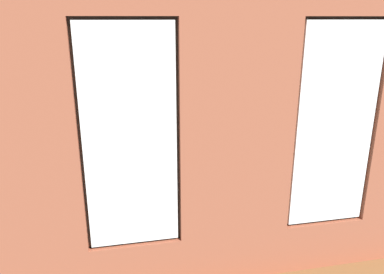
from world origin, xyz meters
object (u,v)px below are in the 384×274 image
at_px(coffee_table, 182,159).
at_px(potted_plant_mid_room_small, 198,145).
at_px(media_console, 9,180).
at_px(potted_plant_near_tv, 28,167).
at_px(couch_left, 325,155).
at_px(table_plant_small, 160,156).
at_px(potted_plant_foreground_right, 41,120).
at_px(potted_plant_corner_near_left, 290,111).
at_px(potted_plant_beside_window_right, 34,219).
at_px(papasan_chair, 133,136).
at_px(couch_by_window, 211,220).
at_px(remote_gray, 189,158).
at_px(cup_ceramic, 171,152).
at_px(tv_flatscreen, 3,146).

relative_size(coffee_table, potted_plant_mid_room_small, 3.10).
distance_m(media_console, potted_plant_near_tv, 1.24).
distance_m(couch_left, media_console, 5.48).
height_order(coffee_table, table_plant_small, table_plant_small).
xyz_separation_m(potted_plant_foreground_right, potted_plant_corner_near_left, (-5.32, -0.06, -0.08)).
distance_m(potted_plant_mid_room_small, potted_plant_beside_window_right, 3.97).
bearing_deg(media_console, papasan_chair, -147.73).
height_order(potted_plant_foreground_right, potted_plant_beside_window_right, potted_plant_foreground_right).
relative_size(couch_by_window, potted_plant_beside_window_right, 1.54).
relative_size(remote_gray, potted_plant_mid_room_small, 0.40).
relative_size(cup_ceramic, media_console, 0.10).
bearing_deg(media_console, potted_plant_corner_near_left, -164.20).
bearing_deg(papasan_chair, potted_plant_beside_window_right, 69.92).
height_order(couch_by_window, media_console, couch_by_window).
bearing_deg(potted_plant_near_tv, media_console, -60.23).
height_order(tv_flatscreen, potted_plant_mid_room_small, tv_flatscreen).
xyz_separation_m(cup_ceramic, tv_flatscreen, (2.67, 0.08, 0.33)).
xyz_separation_m(couch_by_window, potted_plant_near_tv, (2.28, -1.08, 0.47)).
bearing_deg(couch_left, papasan_chair, -116.12).
bearing_deg(coffee_table, potted_plant_corner_near_left, -149.96).
distance_m(cup_ceramic, remote_gray, 0.36).
bearing_deg(potted_plant_mid_room_small, tv_flatscreen, 15.29).
xyz_separation_m(media_console, potted_plant_near_tv, (-0.55, 0.96, 0.57)).
relative_size(potted_plant_near_tv, potted_plant_beside_window_right, 1.26).
height_order(couch_by_window, potted_plant_corner_near_left, potted_plant_corner_near_left).
xyz_separation_m(cup_ceramic, potted_plant_corner_near_left, (-2.97, -1.51, 0.24)).
bearing_deg(coffee_table, couch_by_window, 90.00).
height_order(media_console, potted_plant_mid_room_small, media_console).
distance_m(couch_by_window, potted_plant_near_tv, 2.57).
height_order(table_plant_small, potted_plant_corner_near_left, potted_plant_corner_near_left).
bearing_deg(coffee_table, potted_plant_beside_window_right, 46.35).
height_order(table_plant_small, potted_plant_foreground_right, potted_plant_foreground_right).
bearing_deg(tv_flatscreen, potted_plant_foreground_right, -101.37).
relative_size(coffee_table, media_console, 1.35).
xyz_separation_m(coffee_table, remote_gray, (-0.10, 0.13, 0.06)).
xyz_separation_m(tv_flatscreen, potted_plant_mid_room_small, (-3.33, -0.91, -0.51)).
bearing_deg(couch_by_window, tv_flatscreen, -35.76).
xyz_separation_m(papasan_chair, potted_plant_corner_near_left, (-3.55, -0.28, 0.28)).
bearing_deg(media_console, cup_ceramic, -178.21).
relative_size(couch_by_window, media_console, 1.81).
relative_size(couch_left, potted_plant_beside_window_right, 1.63).
height_order(remote_gray, tv_flatscreen, tv_flatscreen).
height_order(cup_ceramic, media_console, cup_ceramic).
bearing_deg(potted_plant_foreground_right, potted_plant_corner_near_left, -179.39).
height_order(table_plant_small, papasan_chair, papasan_chair).
height_order(couch_left, potted_plant_near_tv, potted_plant_near_tv).
bearing_deg(potted_plant_beside_window_right, tv_flatscreen, -69.10).
xyz_separation_m(cup_ceramic, potted_plant_beside_window_right, (1.85, 2.22, 0.16)).
distance_m(table_plant_small, potted_plant_corner_near_left, 3.65).
bearing_deg(couch_left, media_console, -94.17).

